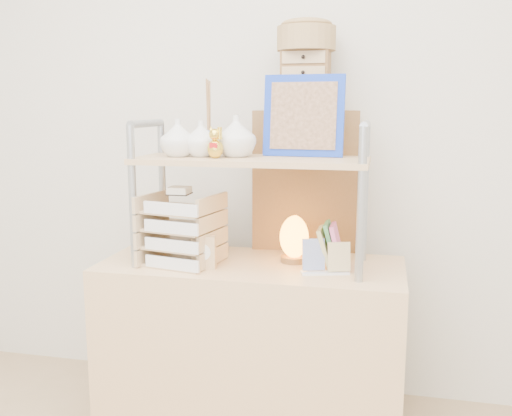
{
  "coord_description": "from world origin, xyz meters",
  "views": [
    {
      "loc": [
        0.51,
        -0.94,
        1.36
      ],
      "look_at": [
        0.02,
        1.2,
        0.97
      ],
      "focal_mm": 40.0,
      "sensor_mm": 36.0,
      "label": 1
    }
  ],
  "objects_px": {
    "desk": "(251,352)",
    "cabinet": "(304,260)",
    "letter_tray": "(181,234)",
    "salt_lamp": "(294,238)"
  },
  "relations": [
    {
      "from": "cabinet",
      "to": "letter_tray",
      "type": "height_order",
      "value": "cabinet"
    },
    {
      "from": "desk",
      "to": "cabinet",
      "type": "xyz_separation_m",
      "value": [
        0.16,
        0.37,
        0.3
      ]
    },
    {
      "from": "cabinet",
      "to": "salt_lamp",
      "type": "height_order",
      "value": "cabinet"
    },
    {
      "from": "cabinet",
      "to": "salt_lamp",
      "type": "xyz_separation_m",
      "value": [
        0.0,
        -0.31,
        0.17
      ]
    },
    {
      "from": "desk",
      "to": "letter_tray",
      "type": "bearing_deg",
      "value": -164.7
    },
    {
      "from": "letter_tray",
      "to": "salt_lamp",
      "type": "bearing_deg",
      "value": 17.25
    },
    {
      "from": "cabinet",
      "to": "desk",
      "type": "bearing_deg",
      "value": -120.91
    },
    {
      "from": "desk",
      "to": "salt_lamp",
      "type": "xyz_separation_m",
      "value": [
        0.16,
        0.06,
        0.47
      ]
    },
    {
      "from": "cabinet",
      "to": "salt_lamp",
      "type": "relative_size",
      "value": 7.12
    },
    {
      "from": "desk",
      "to": "cabinet",
      "type": "height_order",
      "value": "cabinet"
    }
  ]
}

